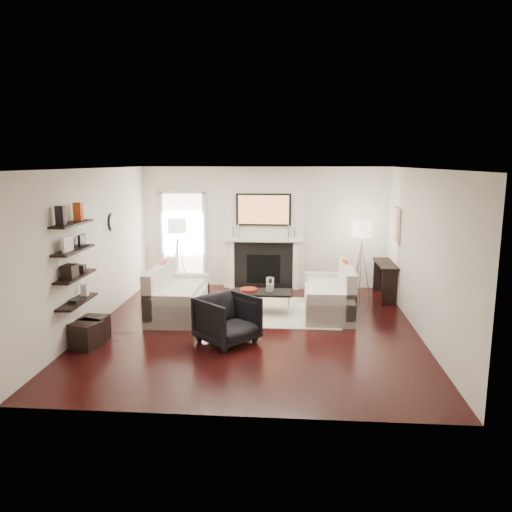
# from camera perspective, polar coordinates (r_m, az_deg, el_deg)

# --- Properties ---
(room_envelope) EXTENTS (6.00, 6.00, 6.00)m
(room_envelope) POSITION_cam_1_polar(r_m,az_deg,el_deg) (8.28, -0.32, 0.59)
(room_envelope) COLOR black
(room_envelope) RESTS_ON ground
(chimney_breast) EXTENTS (1.80, 0.25, 2.70)m
(chimney_breast) POSITION_cam_1_polar(r_m,az_deg,el_deg) (11.11, 0.92, 3.19)
(chimney_breast) COLOR silver
(chimney_breast) RESTS_ON floor
(fireplace_surround) EXTENTS (1.30, 0.02, 1.04)m
(fireplace_surround) POSITION_cam_1_polar(r_m,az_deg,el_deg) (11.12, 0.86, -1.14)
(fireplace_surround) COLOR black
(fireplace_surround) RESTS_ON floor
(firebox) EXTENTS (0.75, 0.02, 0.65)m
(firebox) POSITION_cam_1_polar(r_m,az_deg,el_deg) (11.13, 0.86, -1.50)
(firebox) COLOR black
(firebox) RESTS_ON floor
(mantel_pilaster_l) EXTENTS (0.12, 0.08, 1.10)m
(mantel_pilaster_l) POSITION_cam_1_polar(r_m,az_deg,el_deg) (11.15, -2.84, -0.96)
(mantel_pilaster_l) COLOR white
(mantel_pilaster_l) RESTS_ON floor
(mantel_pilaster_r) EXTENTS (0.12, 0.08, 1.10)m
(mantel_pilaster_r) POSITION_cam_1_polar(r_m,az_deg,el_deg) (11.06, 4.58, -1.08)
(mantel_pilaster_r) COLOR white
(mantel_pilaster_r) RESTS_ON floor
(mantel_shelf) EXTENTS (1.70, 0.18, 0.07)m
(mantel_shelf) POSITION_cam_1_polar(r_m,az_deg,el_deg) (10.96, 0.85, 1.88)
(mantel_shelf) COLOR white
(mantel_shelf) RESTS_ON chimney_breast
(tv_body) EXTENTS (1.20, 0.06, 0.70)m
(tv_body) POSITION_cam_1_polar(r_m,az_deg,el_deg) (10.91, 0.87, 5.32)
(tv_body) COLOR black
(tv_body) RESTS_ON chimney_breast
(tv_screen) EXTENTS (1.10, 0.00, 0.62)m
(tv_screen) POSITION_cam_1_polar(r_m,az_deg,el_deg) (10.88, 0.86, 5.31)
(tv_screen) COLOR #BF723F
(tv_screen) RESTS_ON tv_body
(candlestick_l_tall) EXTENTS (0.04, 0.04, 0.30)m
(candlestick_l_tall) POSITION_cam_1_polar(r_m,az_deg,el_deg) (11.00, -2.01, 2.87)
(candlestick_l_tall) COLOR silver
(candlestick_l_tall) RESTS_ON mantel_shelf
(candlestick_l_short) EXTENTS (0.04, 0.04, 0.24)m
(candlestick_l_short) POSITION_cam_1_polar(r_m,az_deg,el_deg) (11.01, -2.68, 2.72)
(candlestick_l_short) COLOR silver
(candlestick_l_short) RESTS_ON mantel_shelf
(candlestick_r_tall) EXTENTS (0.04, 0.04, 0.30)m
(candlestick_r_tall) POSITION_cam_1_polar(r_m,az_deg,el_deg) (10.93, 3.74, 2.80)
(candlestick_r_tall) COLOR silver
(candlestick_r_tall) RESTS_ON mantel_shelf
(candlestick_r_short) EXTENTS (0.04, 0.04, 0.24)m
(candlestick_r_short) POSITION_cam_1_polar(r_m,az_deg,el_deg) (10.93, 4.42, 2.64)
(candlestick_r_short) COLOR silver
(candlestick_r_short) RESTS_ON mantel_shelf
(hallway_panel) EXTENTS (0.90, 0.02, 2.10)m
(hallway_panel) POSITION_cam_1_polar(r_m,az_deg,el_deg) (11.52, -8.28, 1.85)
(hallway_panel) COLOR white
(hallway_panel) RESTS_ON floor
(door_trim_l) EXTENTS (0.06, 0.06, 2.16)m
(door_trim_l) POSITION_cam_1_polar(r_m,az_deg,el_deg) (11.62, -10.61, 1.85)
(door_trim_l) COLOR white
(door_trim_l) RESTS_ON floor
(door_trim_r) EXTENTS (0.06, 0.06, 2.16)m
(door_trim_r) POSITION_cam_1_polar(r_m,az_deg,el_deg) (11.41, -5.95, 1.81)
(door_trim_r) COLOR white
(door_trim_r) RESTS_ON floor
(door_trim_top) EXTENTS (1.02, 0.06, 0.06)m
(door_trim_top) POSITION_cam_1_polar(r_m,az_deg,el_deg) (11.39, -8.45, 7.21)
(door_trim_top) COLOR white
(door_trim_top) RESTS_ON wall_back
(rug) EXTENTS (2.60, 2.00, 0.01)m
(rug) POSITION_cam_1_polar(r_m,az_deg,el_deg) (9.56, 1.45, -6.32)
(rug) COLOR beige
(rug) RESTS_ON floor
(loveseat_left_base) EXTENTS (0.85, 1.80, 0.42)m
(loveseat_left_base) POSITION_cam_1_polar(r_m,az_deg,el_deg) (9.43, -8.83, -5.40)
(loveseat_left_base) COLOR beige
(loveseat_left_base) RESTS_ON floor
(loveseat_left_back) EXTENTS (0.18, 1.80, 0.80)m
(loveseat_left_back) POSITION_cam_1_polar(r_m,az_deg,el_deg) (9.43, -10.87, -3.48)
(loveseat_left_back) COLOR beige
(loveseat_left_back) RESTS_ON floor
(loveseat_left_arm_n) EXTENTS (0.85, 0.18, 0.60)m
(loveseat_left_arm_n) POSITION_cam_1_polar(r_m,az_deg,el_deg) (8.65, -10.07, -6.30)
(loveseat_left_arm_n) COLOR beige
(loveseat_left_arm_n) RESTS_ON floor
(loveseat_left_arm_s) EXTENTS (0.85, 0.18, 0.60)m
(loveseat_left_arm_s) POSITION_cam_1_polar(r_m,az_deg,el_deg) (10.16, -7.80, -3.65)
(loveseat_left_arm_s) COLOR beige
(loveseat_left_arm_s) RESTS_ON floor
(loveseat_left_cushion) EXTENTS (0.63, 1.44, 0.10)m
(loveseat_left_cushion) POSITION_cam_1_polar(r_m,az_deg,el_deg) (9.35, -8.57, -3.88)
(loveseat_left_cushion) COLOR beige
(loveseat_left_cushion) RESTS_ON loveseat_left_base
(pillow_left_orange) EXTENTS (0.10, 0.42, 0.42)m
(pillow_left_orange) POSITION_cam_1_polar(r_m,az_deg,el_deg) (9.66, -10.44, -1.87)
(pillow_left_orange) COLOR #B33E16
(pillow_left_orange) RESTS_ON loveseat_left_cushion
(pillow_left_charcoal) EXTENTS (0.10, 0.40, 0.40)m
(pillow_left_charcoal) POSITION_cam_1_polar(r_m,az_deg,el_deg) (9.10, -11.40, -2.75)
(pillow_left_charcoal) COLOR black
(pillow_left_charcoal) RESTS_ON loveseat_left_cushion
(loveseat_right_base) EXTENTS (0.85, 1.80, 0.42)m
(loveseat_right_base) POSITION_cam_1_polar(r_m,az_deg,el_deg) (9.49, 8.21, -5.27)
(loveseat_right_base) COLOR beige
(loveseat_right_base) RESTS_ON floor
(loveseat_right_back) EXTENTS (0.18, 1.80, 0.80)m
(loveseat_right_back) POSITION_cam_1_polar(r_m,az_deg,el_deg) (9.44, 10.30, -3.43)
(loveseat_right_back) COLOR beige
(loveseat_right_back) RESTS_ON floor
(loveseat_right_arm_n) EXTENTS (0.85, 0.18, 0.60)m
(loveseat_right_arm_n) POSITION_cam_1_polar(r_m,az_deg,el_deg) (8.69, 8.57, -6.16)
(loveseat_right_arm_n) COLOR beige
(loveseat_right_arm_n) RESTS_ON floor
(loveseat_right_arm_s) EXTENTS (0.85, 0.18, 0.60)m
(loveseat_right_arm_s) POSITION_cam_1_polar(r_m,az_deg,el_deg) (10.25, 7.94, -3.54)
(loveseat_right_arm_s) COLOR beige
(loveseat_right_arm_s) RESTS_ON floor
(loveseat_right_cushion) EXTENTS (0.63, 1.44, 0.10)m
(loveseat_right_cushion) POSITION_cam_1_polar(r_m,az_deg,el_deg) (9.42, 7.95, -3.74)
(loveseat_right_cushion) COLOR beige
(loveseat_right_cushion) RESTS_ON loveseat_right_base
(pillow_right_orange) EXTENTS (0.10, 0.42, 0.42)m
(pillow_right_orange) POSITION_cam_1_polar(r_m,az_deg,el_deg) (9.68, 10.16, -1.83)
(pillow_right_orange) COLOR #B33E16
(pillow_right_orange) RESTS_ON loveseat_right_cushion
(pillow_right_charcoal) EXTENTS (0.10, 0.40, 0.40)m
(pillow_right_charcoal) POSITION_cam_1_polar(r_m,az_deg,el_deg) (9.10, 10.52, -2.71)
(pillow_right_charcoal) COLOR black
(pillow_right_charcoal) RESTS_ON loveseat_right_cushion
(coffee_table) EXTENTS (1.10, 0.55, 0.04)m
(coffee_table) POSITION_cam_1_polar(r_m,az_deg,el_deg) (9.35, 0.69, -4.19)
(coffee_table) COLOR black
(coffee_table) RESTS_ON floor
(coffee_leg_nw) EXTENTS (0.02, 0.02, 0.38)m
(coffee_leg_nw) POSITION_cam_1_polar(r_m,az_deg,el_deg) (9.24, -2.52, -5.73)
(coffee_leg_nw) COLOR silver
(coffee_leg_nw) RESTS_ON floor
(coffee_leg_ne) EXTENTS (0.02, 0.02, 0.38)m
(coffee_leg_ne) POSITION_cam_1_polar(r_m,az_deg,el_deg) (9.18, 3.72, -5.86)
(coffee_leg_ne) COLOR silver
(coffee_leg_ne) RESTS_ON floor
(coffee_leg_sw) EXTENTS (0.02, 0.02, 0.38)m
(coffee_leg_sw) POSITION_cam_1_polar(r_m,az_deg,el_deg) (9.66, -2.20, -4.99)
(coffee_leg_sw) COLOR silver
(coffee_leg_sw) RESTS_ON floor
(coffee_leg_se) EXTENTS (0.02, 0.02, 0.38)m
(coffee_leg_se) POSITION_cam_1_polar(r_m,az_deg,el_deg) (9.60, 3.76, -5.11)
(coffee_leg_se) COLOR silver
(coffee_leg_se) RESTS_ON floor
(hurricane_glass) EXTENTS (0.15, 0.15, 0.26)m
(hurricane_glass) POSITION_cam_1_polar(r_m,az_deg,el_deg) (9.30, 1.61, -3.25)
(hurricane_glass) COLOR white
(hurricane_glass) RESTS_ON coffee_table
(hurricane_candle) EXTENTS (0.11, 0.11, 0.16)m
(hurricane_candle) POSITION_cam_1_polar(r_m,az_deg,el_deg) (9.32, 1.61, -3.64)
(hurricane_candle) COLOR white
(hurricane_candle) RESTS_ON coffee_table
(copper_bowl) EXTENTS (0.33, 0.33, 0.05)m
(copper_bowl) POSITION_cam_1_polar(r_m,az_deg,el_deg) (9.36, -0.84, -3.89)
(copper_bowl) COLOR red
(copper_bowl) RESTS_ON coffee_table
(armchair) EXTENTS (1.09, 1.09, 0.82)m
(armchair) POSITION_cam_1_polar(r_m,az_deg,el_deg) (7.88, -3.29, -7.00)
(armchair) COLOR black
(armchair) RESTS_ON floor
(lamp_left_post) EXTENTS (0.02, 0.02, 1.20)m
(lamp_left_post) POSITION_cam_1_polar(r_m,az_deg,el_deg) (11.03, -8.89, -0.95)
(lamp_left_post) COLOR silver
(lamp_left_post) RESTS_ON floor
(lamp_left_shade) EXTENTS (0.40, 0.40, 0.30)m
(lamp_left_shade) POSITION_cam_1_polar(r_m,az_deg,el_deg) (10.89, -9.02, 3.44)
(lamp_left_shade) COLOR white
(lamp_left_shade) RESTS_ON lamp_left_post
(lamp_left_leg_a) EXTENTS (0.25, 0.02, 1.23)m
(lamp_left_leg_a) POSITION_cam_1_polar(r_m,az_deg,el_deg) (11.00, -8.34, -0.96)
(lamp_left_leg_a) COLOR silver
(lamp_left_leg_a) RESTS_ON floor
(lamp_left_leg_b) EXTENTS (0.14, 0.22, 1.23)m
(lamp_left_leg_b) POSITION_cam_1_polar(r_m,az_deg,el_deg) (11.13, -9.06, -0.84)
(lamp_left_leg_b) COLOR silver
(lamp_left_leg_b) RESTS_ON floor
(lamp_left_leg_c) EXTENTS (0.14, 0.22, 1.23)m
(lamp_left_leg_c) POSITION_cam_1_polar(r_m,az_deg,el_deg) (10.95, -9.29, -1.04)
(lamp_left_leg_c) COLOR silver
(lamp_left_leg_c) RESTS_ON floor
(lamp_right_post) EXTENTS (0.02, 0.02, 1.20)m
(lamp_right_post) POSITION_cam_1_polar(r_m,az_deg,el_deg) (10.53, 11.84, -1.61)
(lamp_right_post) COLOR silver
(lamp_right_post) RESTS_ON floor
(lamp_right_shade) EXTENTS (0.40, 0.40, 0.30)m
(lamp_right_shade) POSITION_cam_1_polar(r_m,az_deg,el_deg) (10.38, 12.02, 2.98)
(lamp_right_shade) COLOR white
(lamp_right_shade) RESTS_ON lamp_right_post
(lamp_right_leg_a) EXTENTS (0.25, 0.02, 1.23)m
(lamp_right_leg_a) POSITION_cam_1_polar(r_m,az_deg,el_deg) (10.54, 12.43, -1.61)
(lamp_right_leg_a) COLOR silver
(lamp_right_leg_a) RESTS_ON floor
(lamp_right_leg_b) EXTENTS (0.14, 0.22, 1.23)m
(lamp_right_leg_b) POSITION_cam_1_polar(r_m,az_deg,el_deg) (10.61, 11.48, -1.49)
(lamp_right_leg_b) COLOR silver
(lamp_right_leg_b) RESTS_ON floor
(lamp_right_leg_c) EXTENTS (0.14, 0.22, 1.23)m
(lamp_right_leg_c) POSITION_cam_1_polar(r_m,az_deg,el_deg) (10.43, 11.61, -1.72)
(lamp_right_leg_c) COLOR silver
(lamp_right_leg_c) RESTS_ON floor
(console_top) EXTENTS (0.35, 1.20, 0.04)m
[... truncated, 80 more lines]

